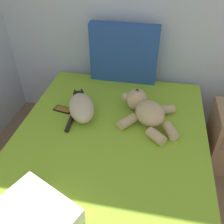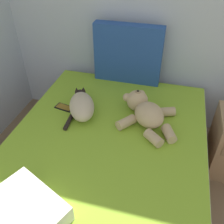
{
  "view_description": "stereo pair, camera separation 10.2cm",
  "coord_description": "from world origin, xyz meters",
  "px_view_note": "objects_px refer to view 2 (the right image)",
  "views": [
    {
      "loc": [
        1.48,
        2.27,
        1.74
      ],
      "look_at": [
        1.19,
        3.76,
        0.55
      ],
      "focal_mm": 39.63,
      "sensor_mm": 36.0,
      "label": 1
    },
    {
      "loc": [
        1.58,
        2.29,
        1.74
      ],
      "look_at": [
        1.19,
        3.76,
        0.55
      ],
      "focal_mm": 39.63,
      "sensor_mm": 36.0,
      "label": 2
    }
  ],
  "objects_px": {
    "bed": "(103,174)",
    "teddy_bear": "(145,111)",
    "cat": "(82,105)",
    "throw_pillow": "(26,210)",
    "patterned_cushion": "(128,54)",
    "cell_phone": "(64,107)"
  },
  "relations": [
    {
      "from": "cell_phone",
      "to": "patterned_cushion",
      "type": "bearing_deg",
      "value": 54.75
    },
    {
      "from": "patterned_cushion",
      "to": "teddy_bear",
      "type": "relative_size",
      "value": 1.14
    },
    {
      "from": "bed",
      "to": "cat",
      "type": "xyz_separation_m",
      "value": [
        -0.27,
        0.34,
        0.34
      ]
    },
    {
      "from": "teddy_bear",
      "to": "throw_pillow",
      "type": "height_order",
      "value": "teddy_bear"
    },
    {
      "from": "teddy_bear",
      "to": "throw_pillow",
      "type": "xyz_separation_m",
      "value": [
        -0.46,
        -0.94,
        -0.02
      ]
    },
    {
      "from": "bed",
      "to": "throw_pillow",
      "type": "distance_m",
      "value": 0.68
    },
    {
      "from": "cat",
      "to": "patterned_cushion",
      "type": "bearing_deg",
      "value": 67.96
    },
    {
      "from": "cat",
      "to": "teddy_bear",
      "type": "bearing_deg",
      "value": 5.09
    },
    {
      "from": "bed",
      "to": "cat",
      "type": "distance_m",
      "value": 0.55
    },
    {
      "from": "bed",
      "to": "teddy_bear",
      "type": "height_order",
      "value": "teddy_bear"
    },
    {
      "from": "patterned_cushion",
      "to": "cell_phone",
      "type": "bearing_deg",
      "value": -125.25
    },
    {
      "from": "patterned_cushion",
      "to": "throw_pillow",
      "type": "bearing_deg",
      "value": -97.82
    },
    {
      "from": "cell_phone",
      "to": "throw_pillow",
      "type": "xyz_separation_m",
      "value": [
        0.2,
        -0.91,
        0.05
      ]
    },
    {
      "from": "patterned_cushion",
      "to": "cell_phone",
      "type": "height_order",
      "value": "patterned_cushion"
    },
    {
      "from": "bed",
      "to": "cell_phone",
      "type": "bearing_deg",
      "value": 140.61
    },
    {
      "from": "throw_pillow",
      "to": "teddy_bear",
      "type": "bearing_deg",
      "value": 63.8
    },
    {
      "from": "patterned_cushion",
      "to": "cat",
      "type": "relative_size",
      "value": 1.37
    },
    {
      "from": "cat",
      "to": "teddy_bear",
      "type": "distance_m",
      "value": 0.5
    },
    {
      "from": "patterned_cushion",
      "to": "throw_pillow",
      "type": "relative_size",
      "value": 1.51
    },
    {
      "from": "patterned_cushion",
      "to": "teddy_bear",
      "type": "height_order",
      "value": "patterned_cushion"
    },
    {
      "from": "bed",
      "to": "cat",
      "type": "relative_size",
      "value": 4.47
    },
    {
      "from": "cat",
      "to": "cell_phone",
      "type": "distance_m",
      "value": 0.18
    }
  ]
}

